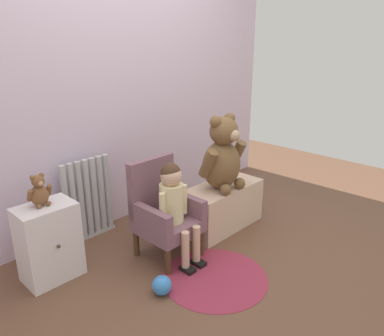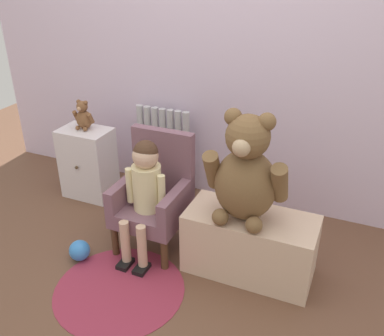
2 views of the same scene
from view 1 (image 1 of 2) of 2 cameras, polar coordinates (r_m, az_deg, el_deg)
name	(u,v)px [view 1 (image 1 of 2)]	position (r m, az deg, el deg)	size (l,w,h in m)	color
ground_plane	(223,266)	(2.77, 4.70, -14.70)	(6.00, 6.00, 0.00)	brown
back_wall	(115,82)	(3.18, -11.71, 12.72)	(3.80, 0.05, 2.40)	silver
radiator	(88,200)	(3.09, -15.56, -4.65)	(0.43, 0.05, 0.66)	#B9BABC
small_dresser	(49,242)	(2.69, -20.95, -10.53)	(0.37, 0.27, 0.53)	silver
child_armchair	(163,211)	(2.76, -4.39, -6.60)	(0.40, 0.41, 0.72)	#7A5361
child_figure	(174,199)	(2.62, -2.78, -4.70)	(0.25, 0.35, 0.73)	beige
low_bench	(222,206)	(3.20, 4.60, -5.81)	(0.72, 0.33, 0.38)	beige
large_teddy_bear	(222,157)	(2.99, 4.67, 1.72)	(0.44, 0.31, 0.61)	brown
small_teddy_bear	(39,192)	(2.55, -22.24, -3.39)	(0.15, 0.11, 0.21)	brown
floor_rug	(215,277)	(2.65, 3.48, -16.30)	(0.72, 0.72, 0.01)	#962D44
toy_ball	(162,285)	(2.48, -4.61, -17.39)	(0.13, 0.13, 0.13)	#3985D9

